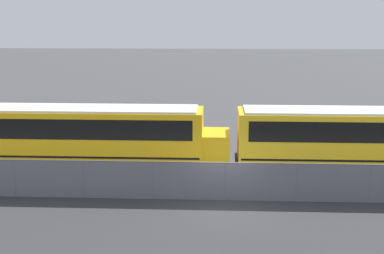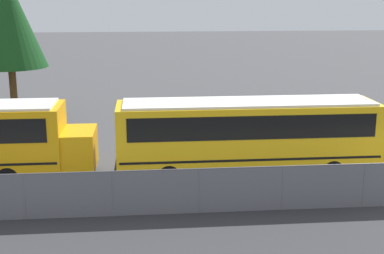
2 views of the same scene
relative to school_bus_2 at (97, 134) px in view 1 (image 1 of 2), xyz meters
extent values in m
plane|color=#424244|center=(6.43, -4.09, -1.96)|extent=(200.00, 200.00, 0.00)
cube|color=#9EA0A5|center=(6.43, -4.09, -1.11)|extent=(92.64, 0.03, 1.69)
cube|color=slate|center=(6.43, -4.10, -1.11)|extent=(92.64, 0.01, 1.69)
cylinder|color=slate|center=(6.43, -4.09, -0.27)|extent=(92.64, 0.05, 0.05)
cylinder|color=slate|center=(-2.83, -4.09, -1.11)|extent=(0.07, 0.07, 1.69)
cylinder|color=slate|center=(0.26, -4.09, -1.11)|extent=(0.07, 0.07, 1.69)
cylinder|color=slate|center=(3.35, -4.09, -1.11)|extent=(0.07, 0.07, 1.69)
cylinder|color=slate|center=(6.43, -4.09, -1.11)|extent=(0.07, 0.07, 1.69)
cylinder|color=slate|center=(9.52, -4.09, -1.11)|extent=(0.07, 0.07, 1.69)
cylinder|color=slate|center=(12.61, -4.09, -1.11)|extent=(0.07, 0.07, 1.69)
cube|color=yellow|center=(-0.28, 0.00, -0.11)|extent=(11.27, 2.60, 2.77)
cube|color=black|center=(-0.28, 0.00, 0.50)|extent=(10.37, 2.64, 1.00)
cube|color=black|center=(-0.28, 0.00, -0.89)|extent=(11.04, 2.63, 0.10)
cube|color=yellow|center=(6.03, 0.00, -0.67)|extent=(1.35, 2.39, 1.66)
cube|color=silver|center=(-0.28, 0.00, 1.32)|extent=(10.70, 2.34, 0.10)
cylinder|color=black|center=(3.21, 1.18, -1.50)|extent=(0.93, 0.28, 0.93)
cylinder|color=black|center=(3.21, -1.18, -1.50)|extent=(0.93, 0.28, 0.93)
cylinder|color=black|center=(-3.77, 1.18, -1.50)|extent=(0.93, 0.28, 0.93)
cylinder|color=black|center=(-3.77, -1.18, -1.50)|extent=(0.93, 0.28, 0.93)
cube|color=yellow|center=(12.76, -0.01, -0.11)|extent=(11.27, 2.60, 2.77)
cube|color=black|center=(12.76, -0.01, 0.50)|extent=(10.37, 2.64, 1.00)
cube|color=black|center=(12.76, -0.01, -0.89)|extent=(11.04, 2.63, 0.10)
cube|color=black|center=(7.08, -0.01, -1.35)|extent=(0.12, 2.60, 0.24)
cube|color=silver|center=(12.76, -0.01, 1.32)|extent=(10.70, 2.34, 0.10)
cylinder|color=black|center=(9.27, 1.17, -1.50)|extent=(0.93, 0.28, 0.93)
cylinder|color=black|center=(9.27, -1.19, -1.50)|extent=(0.93, 0.28, 0.93)
camera|label=1|loc=(6.10, -26.18, 6.02)|focal=50.00mm
camera|label=2|loc=(-4.77, -22.18, 5.78)|focal=50.00mm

